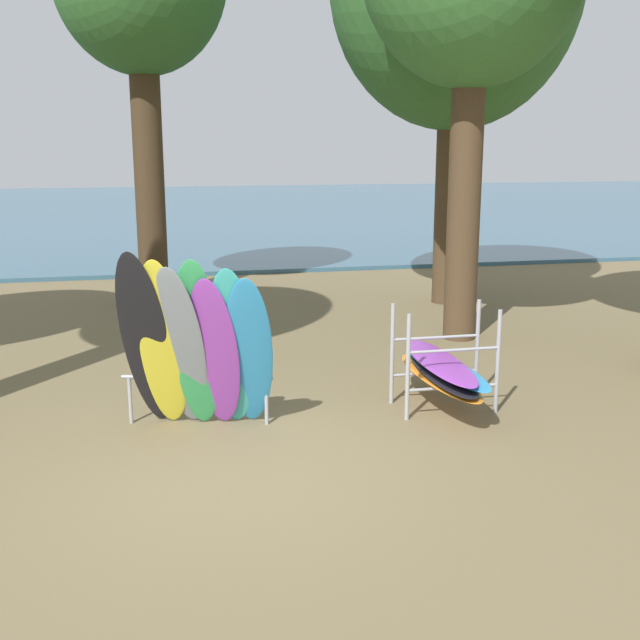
% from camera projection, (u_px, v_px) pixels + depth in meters
% --- Properties ---
extents(ground_plane, '(80.00, 80.00, 0.00)m').
position_uv_depth(ground_plane, '(237.00, 467.00, 7.73)').
color(ground_plane, brown).
extents(lake_water, '(80.00, 36.00, 0.10)m').
position_uv_depth(lake_water, '(166.00, 210.00, 35.67)').
color(lake_water, '#38607A').
rests_on(lake_water, ground).
extents(leaning_board_pile, '(1.80, 1.16, 2.10)m').
position_uv_depth(leaning_board_pile, '(196.00, 349.00, 8.42)').
color(leaning_board_pile, black).
rests_on(leaning_board_pile, ground).
extents(board_storage_rack, '(1.15, 2.13, 1.25)m').
position_uv_depth(board_storage_rack, '(442.00, 368.00, 9.34)').
color(board_storage_rack, '#9EA0A5').
rests_on(board_storage_rack, ground).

